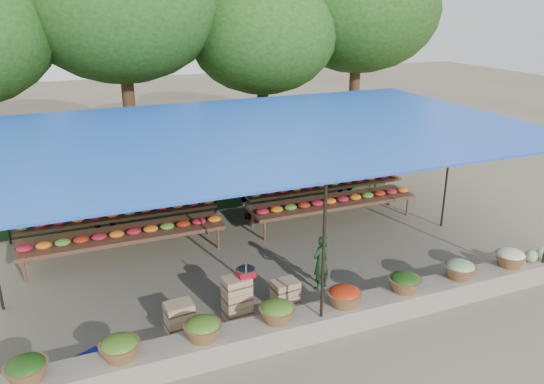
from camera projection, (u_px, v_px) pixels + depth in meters
name	position (u px, v px, depth m)	size (l,w,h in m)	color
ground	(256.00, 261.00, 11.11)	(60.00, 60.00, 0.00)	#605A47
stone_curb	(317.00, 322.00, 8.66)	(10.60, 0.55, 0.40)	slate
stall_canopy	(254.00, 136.00, 10.26)	(10.80, 6.60, 2.82)	black
produce_baskets	(312.00, 304.00, 8.50)	(8.98, 0.58, 0.34)	brown
netting_backdrop	(211.00, 164.00, 13.42)	(10.60, 0.06, 2.50)	#1D4217
tree_row	(194.00, 17.00, 14.98)	(16.51, 5.50, 7.12)	#3B2215
fruit_table_left	(123.00, 229.00, 11.18)	(4.21, 0.95, 0.93)	#4E311F
fruit_table_right	(332.00, 197.00, 12.99)	(4.21, 0.95, 0.93)	#4E311F
crate_counter	(236.00, 302.00, 9.02)	(2.38, 0.38, 0.77)	tan
weighing_scale	(246.00, 272.00, 8.91)	(0.30, 0.30, 0.32)	red
vendor_seated	(321.00, 262.00, 9.90)	(0.39, 0.26, 1.08)	#183619
customer_left	(108.00, 199.00, 12.00)	(0.89, 0.69, 1.83)	slate
customer_mid	(251.00, 190.00, 13.04)	(0.99, 0.57, 1.53)	slate
customer_right	(345.00, 171.00, 13.92)	(1.09, 0.45, 1.86)	slate
blue_crate_front	(89.00, 364.00, 7.75)	(0.44, 0.32, 0.26)	navy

